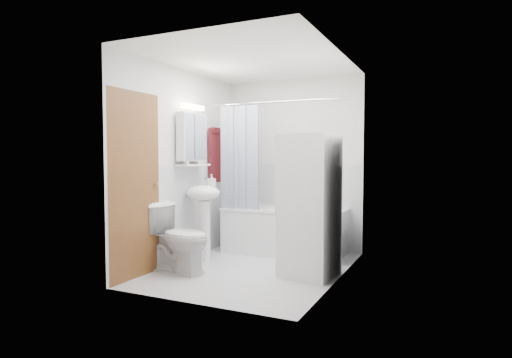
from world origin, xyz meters
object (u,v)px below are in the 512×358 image
at_px(washer_dryer, 309,206).
at_px(toilet, 178,238).
at_px(bathtub, 285,228).
at_px(sink, 204,205).

relative_size(washer_dryer, toilet, 1.98).
bearing_deg(washer_dryer, toilet, -155.69).
height_order(bathtub, washer_dryer, washer_dryer).
xyz_separation_m(sink, toilet, (0.03, -0.60, -0.32)).
distance_m(bathtub, toilet, 1.59).
bearing_deg(toilet, bathtub, -23.33).
xyz_separation_m(washer_dryer, toilet, (-1.40, -0.46, -0.39)).
height_order(sink, toilet, sink).
bearing_deg(bathtub, washer_dryer, -55.32).
xyz_separation_m(bathtub, sink, (-0.79, -0.80, 0.37)).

